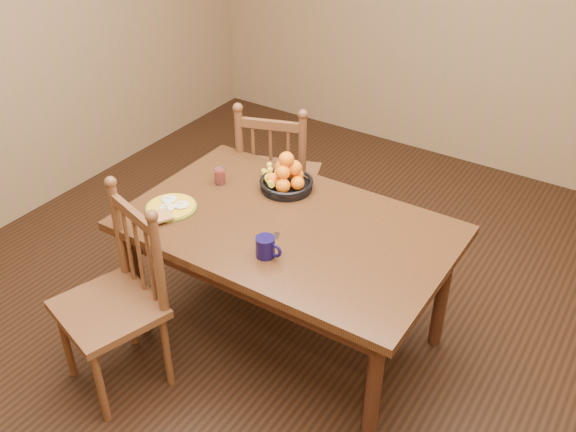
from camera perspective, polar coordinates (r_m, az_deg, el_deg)
The scene contains 10 objects.
room at distance 2.86m, azimuth -0.00°, elevation 9.21°, with size 4.52×5.02×2.72m.
dining_table at distance 3.21m, azimuth -0.00°, elevation -2.01°, with size 1.60×1.00×0.75m.
chair_far at distance 4.04m, azimuth -0.93°, elevation 3.37°, with size 0.59×0.57×1.03m.
chair_near at distance 3.20m, azimuth -15.04°, elevation -7.38°, with size 0.57×0.55×1.01m.
breakfast_plate at distance 3.32m, azimuth -10.38°, elevation 0.77°, with size 0.26×0.31×0.04m.
fork at distance 3.04m, azimuth -1.75°, elevation -2.19°, with size 0.07×0.18×0.00m.
spoon at distance 3.30m, azimuth -12.30°, elevation 0.09°, with size 0.08×0.15×0.01m.
coffee_mug at distance 2.92m, azimuth -1.95°, elevation -2.77°, with size 0.13×0.09×0.10m.
juice_glass at distance 3.50m, azimuth -6.07°, elevation 3.53°, with size 0.06×0.06×0.09m.
fruit_bowl at distance 3.42m, azimuth -0.19°, elevation 3.45°, with size 0.32×0.29×0.22m.
Camera 1 is at (1.42, -2.19, 2.53)m, focal length 40.00 mm.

